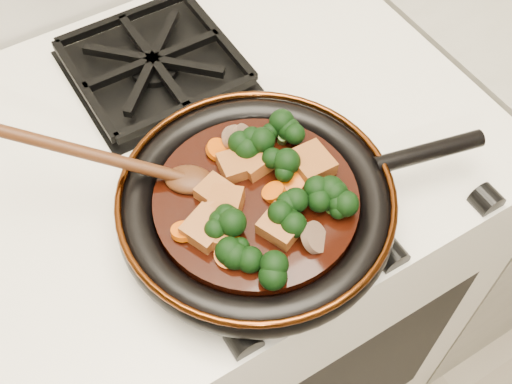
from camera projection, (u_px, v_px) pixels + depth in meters
stove at (218, 285)px, 1.23m from camera, size 0.76×0.60×0.90m
burner_grate_front at (255, 204)px, 0.78m from camera, size 0.23×0.23×0.03m
burner_grate_back at (154, 65)px, 0.92m from camera, size 0.23×0.23×0.03m
skillet at (258, 204)px, 0.74m from camera, size 0.45×0.32×0.05m
braising_sauce at (256, 202)px, 0.74m from camera, size 0.24×0.24×0.02m
tofu_cube_0 at (281, 227)px, 0.70m from camera, size 0.05×0.05×0.02m
tofu_cube_1 at (219, 234)px, 0.70m from camera, size 0.05×0.05×0.02m
tofu_cube_2 at (225, 205)px, 0.72m from camera, size 0.05×0.06×0.03m
tofu_cube_3 at (222, 217)px, 0.71m from camera, size 0.04×0.04×0.02m
tofu_cube_4 at (311, 164)px, 0.75m from camera, size 0.04×0.05×0.03m
tofu_cube_5 at (215, 193)px, 0.73m from camera, size 0.04×0.05×0.02m
tofu_cube_6 at (205, 229)px, 0.70m from camera, size 0.05×0.05×0.03m
tofu_cube_7 at (235, 166)px, 0.75m from camera, size 0.04×0.04×0.02m
tofu_cube_8 at (255, 160)px, 0.75m from camera, size 0.05×0.05×0.03m
broccoli_floret_0 at (332, 206)px, 0.72m from camera, size 0.09×0.09×0.06m
broccoli_floret_1 at (280, 266)px, 0.67m from camera, size 0.09×0.08×0.06m
broccoli_floret_2 at (336, 200)px, 0.72m from camera, size 0.09×0.08×0.06m
broccoli_floret_3 at (222, 225)px, 0.70m from camera, size 0.08×0.09×0.06m
broccoli_floret_4 at (281, 168)px, 0.74m from camera, size 0.08×0.09×0.07m
broccoli_floret_5 at (240, 256)px, 0.68m from camera, size 0.07×0.07×0.07m
broccoli_floret_6 at (293, 217)px, 0.70m from camera, size 0.09×0.09×0.07m
broccoli_floret_7 at (282, 137)px, 0.77m from camera, size 0.08×0.09×0.06m
broccoli_floret_8 at (252, 143)px, 0.76m from camera, size 0.09×0.09×0.07m
broccoli_floret_9 at (332, 198)px, 0.72m from camera, size 0.08×0.07×0.06m
carrot_coin_0 at (229, 254)px, 0.68m from camera, size 0.03×0.03×0.02m
carrot_coin_1 at (218, 150)px, 0.76m from camera, size 0.03×0.03×0.02m
carrot_coin_2 at (183, 231)px, 0.70m from camera, size 0.03×0.03×0.02m
carrot_coin_3 at (294, 182)px, 0.74m from camera, size 0.03×0.03×0.02m
carrot_coin_4 at (232, 250)px, 0.69m from camera, size 0.03×0.03×0.02m
carrot_coin_5 at (274, 192)px, 0.73m from camera, size 0.03×0.03×0.02m
mushroom_slice_0 at (314, 238)px, 0.69m from camera, size 0.05×0.05×0.03m
mushroom_slice_1 at (234, 138)px, 0.77m from camera, size 0.04×0.04×0.03m
mushroom_slice_2 at (244, 137)px, 0.77m from camera, size 0.04×0.04×0.03m
wooden_spoon at (130, 164)px, 0.73m from camera, size 0.14×0.11×0.24m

